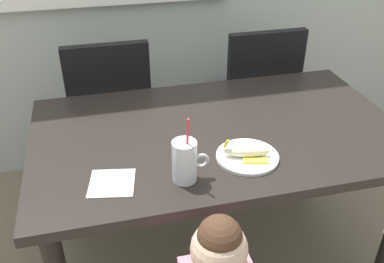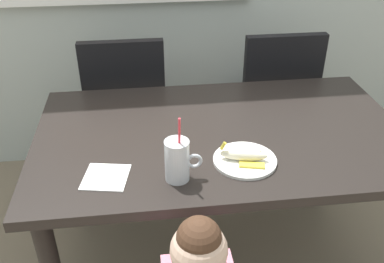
{
  "view_description": "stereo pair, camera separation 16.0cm",
  "coord_description": "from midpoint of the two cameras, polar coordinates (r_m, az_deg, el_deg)",
  "views": [
    {
      "loc": [
        -0.46,
        -1.42,
        1.66
      ],
      "look_at": [
        -0.13,
        -0.09,
        0.82
      ],
      "focal_mm": 39.85,
      "sensor_mm": 36.0,
      "label": 1
    },
    {
      "loc": [
        -0.3,
        -1.45,
        1.66
      ],
      "look_at": [
        -0.13,
        -0.09,
        0.82
      ],
      "focal_mm": 39.85,
      "sensor_mm": 36.0,
      "label": 2
    }
  ],
  "objects": [
    {
      "name": "ground_plane",
      "position": [
        2.23,
        0.72,
        -16.7
      ],
      "size": [
        24.0,
        24.0,
        0.0
      ],
      "primitive_type": "plane",
      "color": "#7A6B56"
    },
    {
      "name": "dining_table",
      "position": [
        1.79,
        0.87,
        -2.47
      ],
      "size": [
        1.5,
        0.89,
        0.76
      ],
      "color": "black",
      "rests_on": "ground"
    },
    {
      "name": "dining_chair_left",
      "position": [
        2.38,
        -12.73,
        2.7
      ],
      "size": [
        0.44,
        0.44,
        0.96
      ],
      "rotation": [
        0.0,
        0.0,
        3.14
      ],
      "color": "black",
      "rests_on": "ground"
    },
    {
      "name": "dining_chair_right",
      "position": [
        2.5,
        6.58,
        4.79
      ],
      "size": [
        0.44,
        0.45,
        0.96
      ],
      "rotation": [
        0.0,
        0.0,
        3.14
      ],
      "color": "black",
      "rests_on": "ground"
    },
    {
      "name": "milk_cup",
      "position": [
        1.42,
        -4.18,
        -4.36
      ],
      "size": [
        0.13,
        0.08,
        0.25
      ],
      "color": "silver",
      "rests_on": "dining_table"
    },
    {
      "name": "snack_plate",
      "position": [
        1.56,
        4.51,
        -3.45
      ],
      "size": [
        0.23,
        0.23,
        0.01
      ],
      "primitive_type": "cylinder",
      "color": "white",
      "rests_on": "dining_table"
    },
    {
      "name": "peeled_banana",
      "position": [
        1.54,
        4.45,
        -2.81
      ],
      "size": [
        0.18,
        0.13,
        0.07
      ],
      "rotation": [
        0.0,
        0.0,
        -0.24
      ],
      "color": "#F4EAC6",
      "rests_on": "snack_plate"
    },
    {
      "name": "paper_napkin",
      "position": [
        1.48,
        -13.77,
        -6.83
      ],
      "size": [
        0.18,
        0.18,
        0.0
      ],
      "primitive_type": "cube",
      "rotation": [
        0.0,
        0.0,
        -0.19
      ],
      "color": "white",
      "rests_on": "dining_table"
    }
  ]
}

